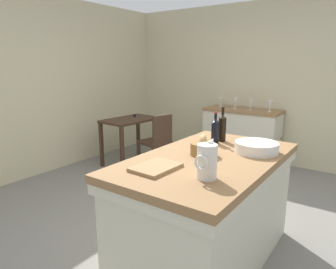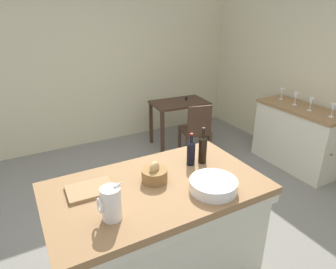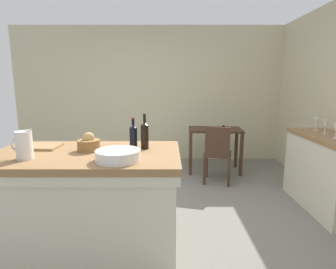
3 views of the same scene
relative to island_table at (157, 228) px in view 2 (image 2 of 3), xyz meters
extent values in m
plane|color=slate|center=(0.39, 0.48, -0.49)|extent=(6.76, 6.76, 0.00)
cube|color=beige|center=(0.39, 3.08, 0.81)|extent=(5.32, 0.12, 2.60)
cube|color=olive|center=(0.00, 0.00, 0.39)|extent=(1.68, 0.97, 0.06)
cube|color=beige|center=(0.00, 0.00, 0.32)|extent=(1.66, 0.95, 0.08)
cube|color=beige|center=(0.00, 0.00, -0.06)|extent=(1.60, 0.89, 0.85)
cube|color=olive|center=(2.65, 0.78, 0.39)|extent=(0.52, 1.23, 0.04)
cube|color=beige|center=(2.65, 0.78, -0.06)|extent=(0.49, 1.20, 0.86)
sphere|color=brown|center=(2.53, 0.17, -0.02)|extent=(0.03, 0.03, 0.03)
cube|color=#3D281C|center=(1.55, 2.25, 0.25)|extent=(0.94, 0.62, 0.04)
cube|color=#3D281C|center=(1.11, 2.03, -0.13)|extent=(0.05, 0.05, 0.72)
cube|color=#3D281C|center=(1.94, 1.97, -0.13)|extent=(0.05, 0.05, 0.72)
cube|color=#3D281C|center=(1.15, 2.52, -0.13)|extent=(0.05, 0.05, 0.72)
cube|color=#3D281C|center=(1.98, 2.46, -0.13)|extent=(0.05, 0.05, 0.72)
cylinder|color=black|center=(1.70, 2.29, 0.29)|extent=(0.04, 0.04, 0.05)
cube|color=#3D281C|center=(1.50, 1.71, -0.04)|extent=(0.48, 0.48, 0.04)
cube|color=#3D281C|center=(1.46, 1.54, 0.19)|extent=(0.36, 0.11, 0.42)
cube|color=#3D281C|center=(1.72, 1.85, -0.27)|extent=(0.05, 0.05, 0.43)
cube|color=#3D281C|center=(1.37, 1.93, -0.27)|extent=(0.05, 0.05, 0.43)
cube|color=#3D281C|center=(1.64, 1.50, -0.27)|extent=(0.05, 0.05, 0.43)
cube|color=#3D281C|center=(1.29, 1.58, -0.27)|extent=(0.05, 0.05, 0.43)
cylinder|color=silver|center=(-0.42, -0.21, 0.53)|extent=(0.13, 0.13, 0.23)
cone|color=silver|center=(-0.36, -0.21, 0.66)|extent=(0.07, 0.04, 0.06)
torus|color=silver|center=(-0.50, -0.21, 0.54)|extent=(0.02, 0.10, 0.10)
cylinder|color=silver|center=(0.34, -0.27, 0.46)|extent=(0.36, 0.36, 0.09)
cylinder|color=olive|center=(0.02, 0.06, 0.47)|extent=(0.20, 0.20, 0.10)
ellipsoid|color=tan|center=(0.02, 0.06, 0.54)|extent=(0.13, 0.11, 0.10)
cube|color=#99754C|center=(-0.47, 0.17, 0.43)|extent=(0.34, 0.26, 0.02)
cylinder|color=black|center=(0.52, 0.13, 0.53)|extent=(0.07, 0.07, 0.22)
cone|color=black|center=(0.52, 0.13, 0.66)|extent=(0.07, 0.07, 0.03)
cylinder|color=black|center=(0.52, 0.13, 0.71)|extent=(0.03, 0.03, 0.08)
cylinder|color=black|center=(0.52, 0.13, 0.74)|extent=(0.03, 0.03, 0.01)
cylinder|color=black|center=(0.41, 0.15, 0.52)|extent=(0.07, 0.07, 0.20)
cone|color=black|center=(0.41, 0.15, 0.63)|extent=(0.07, 0.07, 0.02)
cylinder|color=black|center=(0.41, 0.15, 0.68)|extent=(0.03, 0.03, 0.07)
cylinder|color=maroon|center=(0.41, 0.15, 0.71)|extent=(0.03, 0.03, 0.01)
cylinder|color=white|center=(2.64, 0.35, 0.42)|extent=(0.06, 0.06, 0.00)
cylinder|color=white|center=(2.64, 0.35, 0.45)|extent=(0.01, 0.01, 0.07)
cone|color=white|center=(2.64, 0.35, 0.54)|extent=(0.07, 0.07, 0.10)
cylinder|color=white|center=(2.62, 0.65, 0.42)|extent=(0.06, 0.06, 0.00)
cylinder|color=white|center=(2.62, 0.65, 0.45)|extent=(0.01, 0.01, 0.07)
cone|color=white|center=(2.62, 0.65, 0.54)|extent=(0.07, 0.07, 0.10)
cylinder|color=white|center=(2.65, 0.92, 0.42)|extent=(0.06, 0.06, 0.00)
cylinder|color=white|center=(2.65, 0.92, 0.45)|extent=(0.01, 0.01, 0.07)
cone|color=white|center=(2.65, 0.92, 0.54)|extent=(0.07, 0.07, 0.10)
cylinder|color=white|center=(2.70, 1.20, 0.42)|extent=(0.06, 0.06, 0.00)
cylinder|color=white|center=(2.70, 1.20, 0.45)|extent=(0.01, 0.01, 0.07)
cone|color=white|center=(2.70, 1.20, 0.53)|extent=(0.07, 0.07, 0.10)
camera|label=1|loc=(-2.08, -1.08, 1.15)|focal=32.70mm
camera|label=2|loc=(-0.85, -1.74, 1.67)|focal=31.51mm
camera|label=3|loc=(0.74, -2.33, 1.02)|focal=28.92mm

